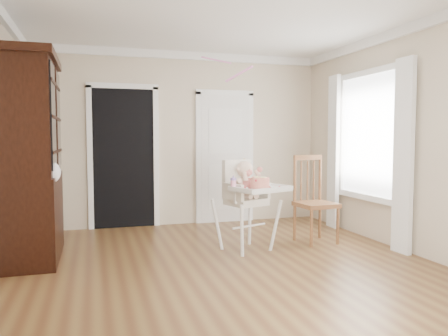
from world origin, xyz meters
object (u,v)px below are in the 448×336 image
object	(u,v)px
high_chair	(247,194)
sippy_cup	(233,183)
cake	(260,183)
china_cabinet	(33,158)
dining_chair	(314,202)

from	to	relation	value
high_chair	sippy_cup	size ratio (longest dim) A/B	6.98
cake	high_chair	bearing A→B (deg)	107.57
china_cabinet	dining_chair	world-z (taller)	china_cabinet
sippy_cup	high_chair	bearing A→B (deg)	39.35
high_chair	sippy_cup	world-z (taller)	high_chair
sippy_cup	dining_chair	xyz separation A→B (m)	(1.23, 0.34, -0.32)
cake	dining_chair	size ratio (longest dim) A/B	0.25
high_chair	sippy_cup	bearing A→B (deg)	-160.83
sippy_cup	dining_chair	size ratio (longest dim) A/B	0.14
high_chair	cake	xyz separation A→B (m)	(0.08, -0.25, 0.15)
high_chair	cake	size ratio (longest dim) A/B	4.00
china_cabinet	dining_chair	distance (m)	3.47
sippy_cup	china_cabinet	distance (m)	2.26
sippy_cup	china_cabinet	world-z (taller)	china_cabinet
sippy_cup	china_cabinet	size ratio (longest dim) A/B	0.07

